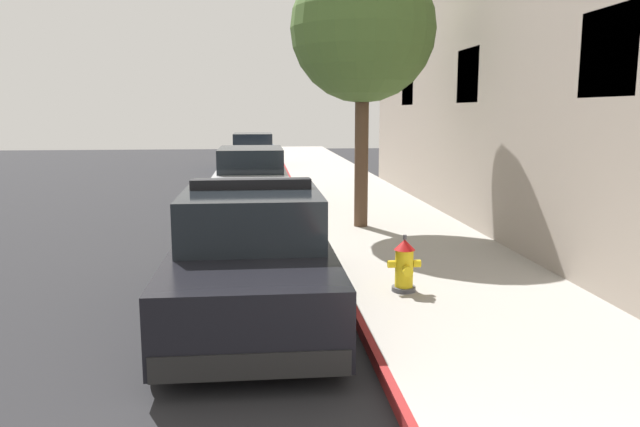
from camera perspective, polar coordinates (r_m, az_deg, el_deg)
The scene contains 9 objects.
ground_plane at distance 12.27m, azimuth -20.99°, elevation -3.40°, with size 28.75×60.00×0.20m, color #232326.
sidewalk_pavement at distance 12.11m, azimuth 7.51°, elevation -2.17°, with size 3.15×60.00×0.14m, color #9E9991.
curb_painted_edge at distance 11.85m, azimuth -0.12°, elevation -2.35°, with size 0.08×60.00×0.14m, color maroon.
storefront_building at distance 14.37m, azimuth 23.60°, elevation 11.20°, with size 5.47×18.63×6.23m.
police_cruiser at distance 7.70m, azimuth -6.31°, elevation -3.79°, with size 1.94×4.84×1.68m.
parked_car_silver_ahead at distance 16.21m, azimuth -6.42°, elevation 3.19°, with size 1.94×4.84×1.56m.
parked_car_dark_far at distance 26.94m, azimuth -6.24°, elevation 5.68°, with size 1.94×4.84×1.56m.
fire_hydrant at distance 8.20m, azimuth 7.84°, elevation -4.80°, with size 0.44×0.40×0.76m.
street_tree at distance 12.68m, azimuth 4.00°, elevation 16.63°, with size 2.88×2.88×5.41m.
Camera 1 is at (-1.18, -1.54, 2.51)m, focal length 34.42 mm.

